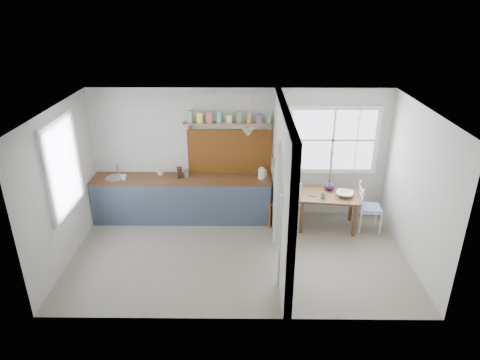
{
  "coord_description": "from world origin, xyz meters",
  "views": [
    {
      "loc": [
        0.08,
        -6.33,
        4.23
      ],
      "look_at": [
        0.01,
        0.6,
        1.17
      ],
      "focal_mm": 32.0,
      "sensor_mm": 36.0,
      "label": 1
    }
  ],
  "objects_px": {
    "chair_left": "(285,205)",
    "vase": "(329,185)",
    "chair_right": "(370,207)",
    "kettle": "(262,173)",
    "dining_table": "(327,211)"
  },
  "relations": [
    {
      "from": "chair_left",
      "to": "vase",
      "type": "height_order",
      "value": "chair_left"
    },
    {
      "from": "chair_left",
      "to": "chair_right",
      "type": "distance_m",
      "value": 1.62
    },
    {
      "from": "chair_right",
      "to": "kettle",
      "type": "height_order",
      "value": "kettle"
    },
    {
      "from": "chair_left",
      "to": "chair_right",
      "type": "height_order",
      "value": "chair_left"
    },
    {
      "from": "chair_right",
      "to": "kettle",
      "type": "xyz_separation_m",
      "value": [
        -2.06,
        0.35,
        0.55
      ]
    },
    {
      "from": "chair_left",
      "to": "vase",
      "type": "xyz_separation_m",
      "value": [
        0.88,
        0.27,
        0.3
      ]
    },
    {
      "from": "dining_table",
      "to": "vase",
      "type": "height_order",
      "value": "vase"
    },
    {
      "from": "chair_right",
      "to": "vase",
      "type": "xyz_separation_m",
      "value": [
        -0.75,
        0.29,
        0.33
      ]
    },
    {
      "from": "dining_table",
      "to": "chair_left",
      "type": "distance_m",
      "value": 0.84
    },
    {
      "from": "chair_right",
      "to": "kettle",
      "type": "distance_m",
      "value": 2.16
    },
    {
      "from": "dining_table",
      "to": "kettle",
      "type": "height_order",
      "value": "kettle"
    },
    {
      "from": "dining_table",
      "to": "kettle",
      "type": "distance_m",
      "value": 1.46
    },
    {
      "from": "dining_table",
      "to": "chair_right",
      "type": "height_order",
      "value": "chair_right"
    },
    {
      "from": "dining_table",
      "to": "chair_left",
      "type": "relative_size",
      "value": 1.11
    },
    {
      "from": "dining_table",
      "to": "chair_right",
      "type": "xyz_separation_m",
      "value": [
        0.79,
        -0.08,
        0.11
      ]
    }
  ]
}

